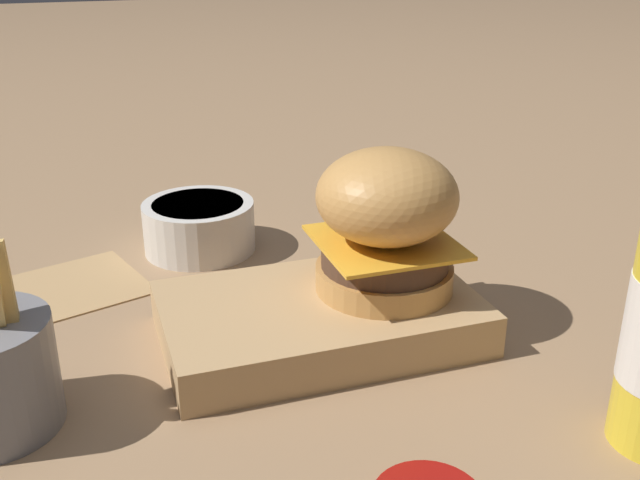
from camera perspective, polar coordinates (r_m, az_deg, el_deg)
name	(u,v)px	position (r m, az deg, el deg)	size (l,w,h in m)	color
ground_plane	(291,295)	(0.67, -2.21, -4.18)	(6.00, 6.00, 0.00)	#9E7A56
serving_board	(320,318)	(0.60, 0.00, -5.96)	(0.25, 0.15, 0.03)	tan
burger	(386,220)	(0.58, 5.06, 1.49)	(0.11, 0.11, 0.12)	tan
side_bowl	(199,225)	(0.76, -9.20, 1.15)	(0.11, 0.11, 0.05)	silver
spoon	(380,225)	(0.81, 4.58, 1.17)	(0.16, 0.10, 0.01)	silver
parchment_square	(77,285)	(0.72, -18.02, -3.28)	(0.14, 0.14, 0.00)	tan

